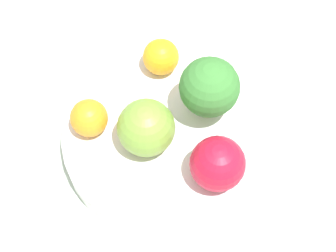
# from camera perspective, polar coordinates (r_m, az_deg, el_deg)

# --- Properties ---
(ground_plane) EXTENTS (6.00, 6.00, 0.00)m
(ground_plane) POSITION_cam_1_polar(r_m,az_deg,el_deg) (0.62, 0.00, -2.61)
(ground_plane) COLOR gray
(table_surface) EXTENTS (1.20, 1.20, 0.02)m
(table_surface) POSITION_cam_1_polar(r_m,az_deg,el_deg) (0.61, 0.00, -2.18)
(table_surface) COLOR #B2C6B2
(table_surface) RESTS_ON ground_plane
(bowl) EXTENTS (0.22, 0.22, 0.03)m
(bowl) POSITION_cam_1_polar(r_m,az_deg,el_deg) (0.59, 0.00, -1.12)
(bowl) COLOR white
(bowl) RESTS_ON table_surface
(broccoli) EXTENTS (0.06, 0.06, 0.07)m
(broccoli) POSITION_cam_1_polar(r_m,az_deg,el_deg) (0.55, 4.14, 4.02)
(broccoli) COLOR #99C17A
(broccoli) RESTS_ON bowl
(apple_red) EXTENTS (0.06, 0.06, 0.06)m
(apple_red) POSITION_cam_1_polar(r_m,az_deg,el_deg) (0.55, -2.29, -0.10)
(apple_red) COLOR olive
(apple_red) RESTS_ON bowl
(apple_green) EXTENTS (0.05, 0.05, 0.05)m
(apple_green) POSITION_cam_1_polar(r_m,az_deg,el_deg) (0.53, 5.06, -3.85)
(apple_green) COLOR #B7142D
(apple_green) RESTS_ON bowl
(orange_front) EXTENTS (0.04, 0.04, 0.04)m
(orange_front) POSITION_cam_1_polar(r_m,az_deg,el_deg) (0.57, -8.03, 0.82)
(orange_front) COLOR orange
(orange_front) RESTS_ON bowl
(orange_back) EXTENTS (0.04, 0.04, 0.04)m
(orange_back) POSITION_cam_1_polar(r_m,az_deg,el_deg) (0.60, -0.73, 7.03)
(orange_back) COLOR orange
(orange_back) RESTS_ON bowl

